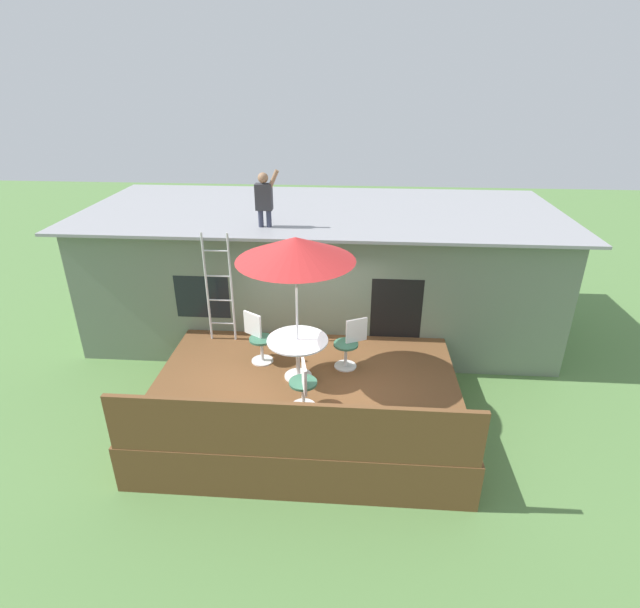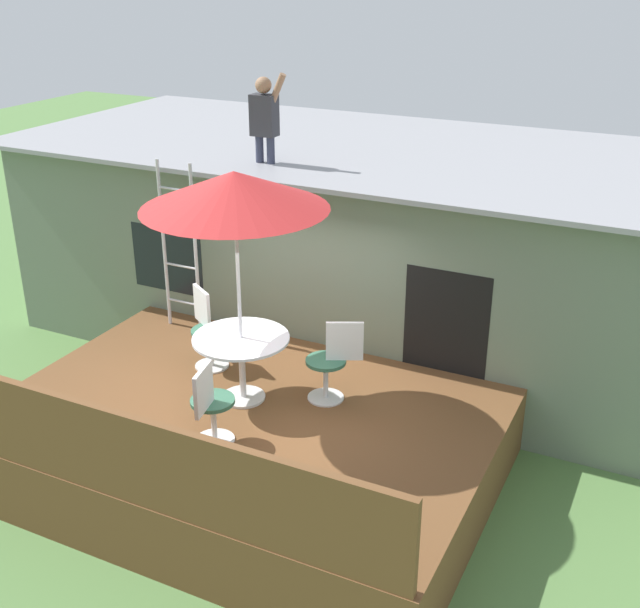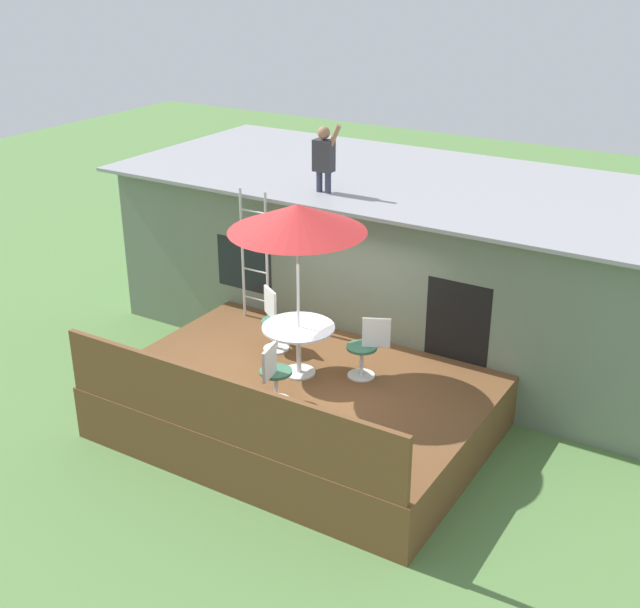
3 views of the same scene
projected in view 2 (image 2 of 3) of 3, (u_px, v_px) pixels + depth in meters
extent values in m
plane|color=#567F42|center=(256.00, 464.00, 8.99)|extent=(40.00, 40.00, 0.00)
cube|color=slate|center=(380.00, 249.00, 11.38)|extent=(10.00, 4.00, 2.81)
cube|color=#99999E|center=(384.00, 149.00, 10.80)|extent=(10.50, 4.50, 0.06)
cube|color=black|center=(168.00, 259.00, 10.59)|extent=(1.10, 0.03, 0.90)
cube|color=black|center=(444.00, 351.00, 9.23)|extent=(1.00, 0.03, 2.00)
cube|color=brown|center=(255.00, 433.00, 8.83)|extent=(5.23, 3.99, 0.80)
cube|color=brown|center=(137.00, 461.00, 6.89)|extent=(5.13, 0.08, 0.90)
cylinder|color=silver|center=(243.00, 397.00, 8.74)|extent=(0.48, 0.48, 0.03)
cylinder|color=silver|center=(242.00, 368.00, 8.60)|extent=(0.07, 0.07, 0.71)
cylinder|color=silver|center=(241.00, 338.00, 8.46)|extent=(1.04, 1.04, 0.03)
cylinder|color=silver|center=(239.00, 298.00, 8.27)|extent=(0.04, 0.04, 2.40)
cone|color=red|center=(234.00, 190.00, 7.80)|extent=(1.90, 1.90, 0.38)
cylinder|color=silver|center=(164.00, 245.00, 10.08)|extent=(0.04, 0.04, 2.20)
cylinder|color=silver|center=(196.00, 250.00, 9.89)|extent=(0.04, 0.04, 2.20)
cylinder|color=silver|center=(184.00, 302.00, 10.29)|extent=(0.48, 0.03, 0.03)
cylinder|color=silver|center=(181.00, 266.00, 10.09)|extent=(0.48, 0.03, 0.03)
cylinder|color=silver|center=(178.00, 228.00, 9.89)|extent=(0.48, 0.03, 0.03)
cylinder|color=silver|center=(175.00, 189.00, 9.68)|extent=(0.48, 0.03, 0.03)
cylinder|color=#33384C|center=(260.00, 149.00, 9.94)|extent=(0.10, 0.10, 0.34)
cylinder|color=#33384C|center=(271.00, 150.00, 9.87)|extent=(0.10, 0.10, 0.34)
cube|color=#333338|center=(264.00, 115.00, 9.74)|extent=(0.32, 0.20, 0.50)
sphere|color=#997051|center=(263.00, 85.00, 9.59)|extent=(0.20, 0.20, 0.20)
cylinder|color=#997051|center=(277.00, 91.00, 9.54)|extent=(0.26, 0.08, 0.44)
cylinder|color=silver|center=(212.00, 365.00, 9.42)|extent=(0.40, 0.40, 0.02)
cylinder|color=silver|center=(211.00, 349.00, 9.33)|extent=(0.06, 0.06, 0.44)
cylinder|color=#33664C|center=(210.00, 331.00, 9.24)|extent=(0.44, 0.44, 0.04)
cube|color=silver|center=(202.00, 306.00, 9.30)|extent=(0.36, 0.25, 0.44)
cylinder|color=silver|center=(326.00, 397.00, 8.74)|extent=(0.40, 0.40, 0.02)
cylinder|color=silver|center=(326.00, 380.00, 8.65)|extent=(0.06, 0.06, 0.44)
cylinder|color=#33664C|center=(326.00, 361.00, 8.56)|extent=(0.44, 0.44, 0.04)
cube|color=silver|center=(345.00, 341.00, 8.46)|extent=(0.38, 0.21, 0.44)
cylinder|color=silver|center=(215.00, 440.00, 7.98)|extent=(0.40, 0.40, 0.02)
cylinder|color=silver|center=(214.00, 421.00, 7.89)|extent=(0.06, 0.06, 0.44)
cylinder|color=#33664C|center=(213.00, 401.00, 7.80)|extent=(0.44, 0.44, 0.04)
cube|color=silver|center=(203.00, 390.00, 7.52)|extent=(0.12, 0.40, 0.44)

